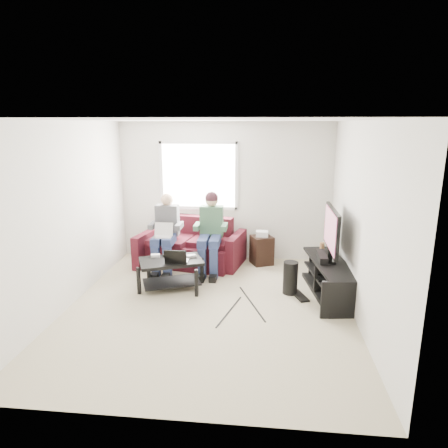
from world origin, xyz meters
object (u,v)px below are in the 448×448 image
at_px(coffee_table, 171,267).
at_px(end_table, 262,249).
at_px(tv_stand, 330,280).
at_px(subwoofer, 290,278).
at_px(sofa, 192,248).
at_px(tv, 332,231).

xyz_separation_m(coffee_table, end_table, (1.41, 1.31, -0.07)).
height_order(tv_stand, subwoofer, tv_stand).
bearing_deg(coffee_table, subwoofer, -0.08).
xyz_separation_m(sofa, end_table, (1.30, 0.15, -0.03)).
bearing_deg(tv_stand, coffee_table, -179.79).
xyz_separation_m(tv_stand, end_table, (-1.05, 1.30, 0.05)).
xyz_separation_m(coffee_table, tv_stand, (2.46, 0.01, -0.12)).
height_order(tv, end_table, tv).
height_order(coffee_table, end_table, end_table).
distance_m(coffee_table, tv_stand, 2.46).
xyz_separation_m(sofa, tv_stand, (2.34, -1.15, -0.08)).
bearing_deg(subwoofer, tv_stand, 1.12).
height_order(coffee_table, subwoofer, subwoofer).
distance_m(subwoofer, end_table, 1.39).
bearing_deg(sofa, tv_stand, -26.12).
distance_m(tv_stand, tv, 0.76).
bearing_deg(coffee_table, tv, 2.54).
bearing_deg(subwoofer, sofa, 146.45).
xyz_separation_m(tv_stand, subwoofer, (-0.59, -0.01, 0.02)).
relative_size(sofa, end_table, 3.17).
relative_size(tv, subwoofer, 2.15).
bearing_deg(end_table, sofa, -173.52).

